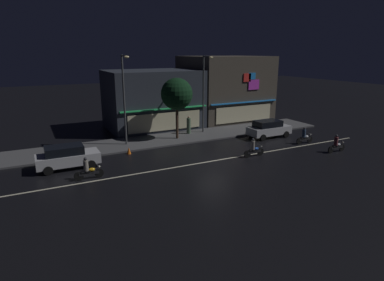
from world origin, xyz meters
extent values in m
plane|color=black|center=(0.00, 0.00, 0.00)|extent=(140.00, 140.00, 0.00)
cube|color=beige|center=(0.00, 0.00, 0.01)|extent=(30.69, 0.16, 0.01)
cube|color=#4C4C4F|center=(0.00, 7.36, 0.07)|extent=(32.30, 4.42, 0.14)
cube|color=#4C443A|center=(9.69, 13.91, 3.81)|extent=(9.28, 8.59, 7.61)
cube|color=#268CF2|center=(9.69, 9.50, 2.60)|extent=(8.82, 0.24, 0.12)
cube|color=#D83FD8|center=(10.85, 9.56, 4.52)|extent=(1.43, 0.08, 1.11)
cube|color=#268CF2|center=(10.55, 9.56, 5.48)|extent=(0.92, 0.08, 0.74)
cube|color=red|center=(9.90, 9.56, 5.34)|extent=(0.96, 0.08, 0.91)
cube|color=beige|center=(9.69, 9.56, 1.30)|extent=(7.43, 0.06, 1.80)
cube|color=#2D333D|center=(0.00, 13.03, 3.11)|extent=(9.71, 6.83, 6.22)
cube|color=#33E572|center=(0.00, 9.50, 2.60)|extent=(9.22, 0.24, 0.12)
cube|color=#33E572|center=(1.55, 9.56, 4.01)|extent=(1.00, 0.08, 0.79)
cube|color=beige|center=(0.00, 9.56, 1.30)|extent=(7.77, 0.06, 1.80)
cylinder|color=#47494C|center=(-4.74, 7.22, 4.01)|extent=(0.16, 0.16, 7.73)
cube|color=#47494C|center=(-4.74, 6.52, 7.77)|extent=(0.10, 1.40, 0.10)
ellipsoid|color=#F9E099|center=(-4.74, 5.82, 7.69)|extent=(0.44, 0.32, 0.20)
cylinder|color=#47494C|center=(3.61, 8.22, 3.95)|extent=(0.16, 0.16, 7.63)
cube|color=#47494C|center=(3.61, 7.52, 7.67)|extent=(0.10, 1.40, 0.10)
ellipsoid|color=#F9E099|center=(3.61, 6.82, 7.59)|extent=(0.44, 0.32, 0.20)
cylinder|color=#4C664C|center=(1.97, 8.24, 0.92)|extent=(0.41, 0.41, 1.56)
sphere|color=tan|center=(1.97, 8.24, 1.81)|extent=(0.22, 0.22, 0.22)
cylinder|color=#473323|center=(0.14, 7.01, 1.66)|extent=(0.24, 0.24, 3.04)
sphere|color=black|center=(0.14, 7.01, 4.36)|extent=(2.94, 2.94, 2.94)
cube|color=silver|center=(-10.07, 3.39, 0.69)|extent=(4.30, 1.78, 0.76)
cube|color=black|center=(-10.28, 3.39, 1.37)|extent=(2.58, 1.57, 0.60)
cube|color=#F9F2CC|center=(-7.96, 3.99, 0.79)|extent=(0.08, 0.20, 0.12)
cube|color=#F9F2CC|center=(-7.96, 2.78, 0.79)|extent=(0.08, 0.20, 0.12)
cylinder|color=black|center=(-8.65, 4.28, 0.31)|extent=(0.62, 0.20, 0.62)
cylinder|color=black|center=(-8.65, 2.50, 0.31)|extent=(0.62, 0.20, 0.62)
cylinder|color=black|center=(-11.49, 4.28, 0.31)|extent=(0.62, 0.20, 0.62)
cylinder|color=black|center=(-11.49, 2.50, 0.31)|extent=(0.62, 0.20, 0.62)
cube|color=silver|center=(8.58, 3.86, 0.69)|extent=(4.30, 1.78, 0.76)
cube|color=black|center=(8.37, 3.86, 1.37)|extent=(2.58, 1.57, 0.60)
cube|color=#F9F2CC|center=(10.69, 4.46, 0.79)|extent=(0.08, 0.20, 0.12)
cube|color=#F9F2CC|center=(10.69, 3.25, 0.79)|extent=(0.08, 0.20, 0.12)
cylinder|color=black|center=(10.00, 4.75, 0.31)|extent=(0.62, 0.20, 0.62)
cylinder|color=black|center=(10.00, 2.97, 0.31)|extent=(0.62, 0.20, 0.62)
cylinder|color=black|center=(7.16, 4.75, 0.31)|extent=(0.62, 0.20, 0.62)
cylinder|color=black|center=(7.16, 2.97, 0.31)|extent=(0.62, 0.20, 0.62)
cylinder|color=black|center=(10.62, 0.54, 0.30)|extent=(0.60, 0.08, 0.60)
cylinder|color=black|center=(9.32, 0.54, 0.30)|extent=(0.60, 0.10, 0.60)
cube|color=black|center=(9.97, 0.54, 0.40)|extent=(1.30, 0.14, 0.20)
ellipsoid|color=#B2B7BC|center=(10.17, 0.54, 0.62)|extent=(0.44, 0.26, 0.24)
cube|color=black|center=(9.77, 0.54, 0.55)|extent=(0.56, 0.22, 0.10)
cylinder|color=slate|center=(10.57, 0.54, 0.85)|extent=(0.03, 0.60, 0.03)
sphere|color=white|center=(10.66, 0.54, 0.75)|extent=(0.14, 0.14, 0.14)
cylinder|color=#334766|center=(9.82, 0.54, 0.95)|extent=(0.32, 0.32, 0.70)
sphere|color=#333338|center=(9.82, 0.54, 1.41)|extent=(0.22, 0.22, 0.22)
cylinder|color=black|center=(10.98, -2.65, 0.30)|extent=(0.60, 0.08, 0.60)
cylinder|color=black|center=(9.68, -2.65, 0.30)|extent=(0.60, 0.10, 0.60)
cube|color=black|center=(10.33, -2.65, 0.40)|extent=(1.30, 0.14, 0.20)
ellipsoid|color=#B2B7BC|center=(10.53, -2.65, 0.62)|extent=(0.44, 0.26, 0.24)
cube|color=black|center=(10.13, -2.65, 0.55)|extent=(0.56, 0.22, 0.10)
cylinder|color=slate|center=(10.93, -2.65, 0.85)|extent=(0.03, 0.60, 0.03)
sphere|color=white|center=(11.02, -2.65, 0.75)|extent=(0.14, 0.14, 0.14)
cylinder|color=brown|center=(10.18, -2.65, 0.95)|extent=(0.32, 0.32, 0.70)
sphere|color=#333338|center=(10.18, -2.65, 1.41)|extent=(0.22, 0.22, 0.22)
cylinder|color=black|center=(-8.50, 0.53, 0.30)|extent=(0.60, 0.08, 0.60)
cylinder|color=black|center=(-9.80, 0.53, 0.30)|extent=(0.60, 0.10, 0.60)
cube|color=black|center=(-9.15, 0.53, 0.40)|extent=(1.30, 0.14, 0.20)
ellipsoid|color=gold|center=(-8.95, 0.53, 0.62)|extent=(0.44, 0.26, 0.24)
cube|color=black|center=(-9.35, 0.53, 0.55)|extent=(0.56, 0.22, 0.10)
cylinder|color=slate|center=(-8.55, 0.53, 0.85)|extent=(0.03, 0.60, 0.03)
sphere|color=white|center=(-8.46, 0.53, 0.75)|extent=(0.14, 0.14, 0.14)
cylinder|color=gray|center=(-9.30, 0.53, 0.95)|extent=(0.32, 0.32, 0.70)
sphere|color=#333338|center=(-9.30, 0.53, 1.41)|extent=(0.22, 0.22, 0.22)
cylinder|color=black|center=(4.10, -0.50, 0.30)|extent=(0.60, 0.08, 0.60)
cylinder|color=black|center=(2.80, -0.50, 0.30)|extent=(0.60, 0.10, 0.60)
cube|color=black|center=(3.45, -0.50, 0.40)|extent=(1.30, 0.14, 0.20)
ellipsoid|color=#1E4CB2|center=(3.65, -0.50, 0.62)|extent=(0.44, 0.26, 0.24)
cube|color=black|center=(3.25, -0.50, 0.55)|extent=(0.56, 0.22, 0.10)
cylinder|color=slate|center=(4.05, -0.50, 0.85)|extent=(0.03, 0.60, 0.03)
sphere|color=white|center=(4.14, -0.50, 0.75)|extent=(0.14, 0.14, 0.14)
cylinder|color=gray|center=(3.30, -0.50, 0.95)|extent=(0.32, 0.32, 0.70)
sphere|color=#333338|center=(3.30, -0.50, 1.41)|extent=(0.22, 0.22, 0.22)
cone|color=orange|center=(-5.25, 4.70, 0.28)|extent=(0.36, 0.36, 0.55)
camera|label=1|loc=(-12.21, -20.38, 8.06)|focal=30.49mm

